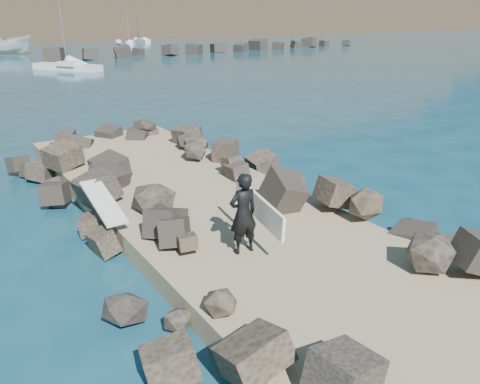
{
  "coord_description": "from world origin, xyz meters",
  "views": [
    {
      "loc": [
        -6.57,
        -10.77,
        6.07
      ],
      "look_at": [
        0.0,
        -1.0,
        1.5
      ],
      "focal_mm": 35.0,
      "sensor_mm": 36.0,
      "label": 1
    }
  ],
  "objects_px": {
    "surfboard_resting": "(103,206)",
    "boat_imported": "(6,45)",
    "surfer_with_board": "(245,213)",
    "sailboat_f": "(143,40)"
  },
  "relations": [
    {
      "from": "boat_imported",
      "to": "sailboat_f",
      "type": "distance_m",
      "value": 33.38
    },
    {
      "from": "sailboat_f",
      "to": "boat_imported",
      "type": "bearing_deg",
      "value": -149.1
    },
    {
      "from": "surfer_with_board",
      "to": "sailboat_f",
      "type": "height_order",
      "value": "sailboat_f"
    },
    {
      "from": "boat_imported",
      "to": "surfer_with_board",
      "type": "distance_m",
      "value": 70.59
    },
    {
      "from": "surfer_with_board",
      "to": "sailboat_f",
      "type": "relative_size",
      "value": 0.37
    },
    {
      "from": "boat_imported",
      "to": "surfer_with_board",
      "type": "height_order",
      "value": "boat_imported"
    },
    {
      "from": "surfboard_resting",
      "to": "boat_imported",
      "type": "distance_m",
      "value": 67.16
    },
    {
      "from": "surfboard_resting",
      "to": "sailboat_f",
      "type": "relative_size",
      "value": 0.36
    },
    {
      "from": "surfboard_resting",
      "to": "surfer_with_board",
      "type": "relative_size",
      "value": 0.96
    },
    {
      "from": "surfboard_resting",
      "to": "boat_imported",
      "type": "height_order",
      "value": "boat_imported"
    }
  ]
}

